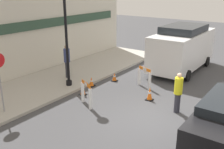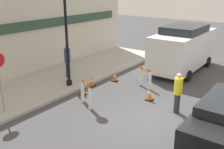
{
  "view_description": "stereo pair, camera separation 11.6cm",
  "coord_description": "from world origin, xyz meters",
  "px_view_note": "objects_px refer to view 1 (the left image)",
  "views": [
    {
      "loc": [
        -8.18,
        -3.7,
        4.87
      ],
      "look_at": [
        1.01,
        2.91,
        1.0
      ],
      "focal_mm": 42.0,
      "sensor_mm": 36.0,
      "label": 1
    },
    {
      "loc": [
        -8.11,
        -3.79,
        4.87
      ],
      "look_at": [
        1.01,
        2.91,
        1.0
      ],
      "focal_mm": 42.0,
      "sensor_mm": 36.0,
      "label": 2
    }
  ],
  "objects_px": {
    "streetlamp_post": "(66,24)",
    "work_van": "(183,46)",
    "person_pedestrian": "(67,60)",
    "person_worker": "(178,92)"
  },
  "relations": [
    {
      "from": "person_worker",
      "to": "person_pedestrian",
      "type": "xyz_separation_m",
      "value": [
        0.22,
        6.33,
        0.19
      ]
    },
    {
      "from": "person_pedestrian",
      "to": "work_van",
      "type": "relative_size",
      "value": 0.33
    },
    {
      "from": "streetlamp_post",
      "to": "person_pedestrian",
      "type": "height_order",
      "value": "streetlamp_post"
    },
    {
      "from": "work_van",
      "to": "person_pedestrian",
      "type": "bearing_deg",
      "value": 140.66
    },
    {
      "from": "streetlamp_post",
      "to": "work_van",
      "type": "height_order",
      "value": "streetlamp_post"
    },
    {
      "from": "person_worker",
      "to": "person_pedestrian",
      "type": "relative_size",
      "value": 0.94
    },
    {
      "from": "streetlamp_post",
      "to": "person_pedestrian",
      "type": "bearing_deg",
      "value": 47.42
    },
    {
      "from": "person_worker",
      "to": "work_van",
      "type": "bearing_deg",
      "value": -71.61
    },
    {
      "from": "person_pedestrian",
      "to": "work_van",
      "type": "distance_m",
      "value": 6.81
    },
    {
      "from": "person_pedestrian",
      "to": "work_van",
      "type": "bearing_deg",
      "value": 151.61
    }
  ]
}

